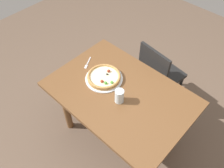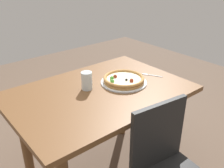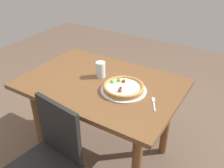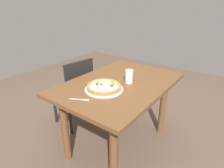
{
  "view_description": "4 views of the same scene",
  "coord_description": "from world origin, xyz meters",
  "px_view_note": "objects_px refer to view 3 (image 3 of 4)",
  "views": [
    {
      "loc": [
        -0.83,
        0.99,
        2.36
      ],
      "look_at": [
        0.11,
        -0.01,
        0.78
      ],
      "focal_mm": 37.66,
      "sensor_mm": 36.0,
      "label": 1
    },
    {
      "loc": [
        -0.94,
        -1.27,
        1.57
      ],
      "look_at": [
        0.11,
        -0.01,
        0.78
      ],
      "focal_mm": 40.29,
      "sensor_mm": 36.0,
      "label": 2
    },
    {
      "loc": [
        0.96,
        -1.38,
        1.74
      ],
      "look_at": [
        0.11,
        -0.01,
        0.78
      ],
      "focal_mm": 39.25,
      "sensor_mm": 36.0,
      "label": 3
    },
    {
      "loc": [
        1.41,
        0.96,
        1.5
      ],
      "look_at": [
        0.11,
        -0.01,
        0.78
      ],
      "focal_mm": 30.46,
      "sensor_mm": 36.0,
      "label": 4
    }
  ],
  "objects_px": {
    "chair_near": "(48,160)",
    "pizza": "(124,87)",
    "fork": "(154,103)",
    "dining_table": "(101,95)",
    "drinking_glass": "(101,69)",
    "plate": "(124,90)"
  },
  "relations": [
    {
      "from": "fork",
      "to": "drinking_glass",
      "type": "distance_m",
      "value": 0.55
    },
    {
      "from": "chair_near",
      "to": "pizza",
      "type": "xyz_separation_m",
      "value": [
        0.21,
        0.63,
        0.3
      ]
    },
    {
      "from": "chair_near",
      "to": "plate",
      "type": "xyz_separation_m",
      "value": [
        0.21,
        0.63,
        0.28
      ]
    },
    {
      "from": "dining_table",
      "to": "drinking_glass",
      "type": "distance_m",
      "value": 0.21
    },
    {
      "from": "pizza",
      "to": "fork",
      "type": "distance_m",
      "value": 0.26
    },
    {
      "from": "chair_near",
      "to": "drinking_glass",
      "type": "distance_m",
      "value": 0.8
    },
    {
      "from": "chair_near",
      "to": "pizza",
      "type": "height_order",
      "value": "chair_near"
    },
    {
      "from": "plate",
      "to": "pizza",
      "type": "distance_m",
      "value": 0.03
    },
    {
      "from": "fork",
      "to": "drinking_glass",
      "type": "bearing_deg",
      "value": 48.89
    },
    {
      "from": "plate",
      "to": "drinking_glass",
      "type": "height_order",
      "value": "drinking_glass"
    },
    {
      "from": "dining_table",
      "to": "chair_near",
      "type": "bearing_deg",
      "value": -89.25
    },
    {
      "from": "chair_near",
      "to": "pizza",
      "type": "distance_m",
      "value": 0.73
    },
    {
      "from": "plate",
      "to": "dining_table",
      "type": "bearing_deg",
      "value": 175.48
    },
    {
      "from": "plate",
      "to": "pizza",
      "type": "xyz_separation_m",
      "value": [
        -0.0,
        0.0,
        0.03
      ]
    },
    {
      "from": "chair_near",
      "to": "plate",
      "type": "height_order",
      "value": "chair_near"
    },
    {
      "from": "fork",
      "to": "pizza",
      "type": "bearing_deg",
      "value": 55.18
    },
    {
      "from": "dining_table",
      "to": "pizza",
      "type": "distance_m",
      "value": 0.26
    },
    {
      "from": "dining_table",
      "to": "fork",
      "type": "bearing_deg",
      "value": -5.8
    },
    {
      "from": "fork",
      "to": "chair_near",
      "type": "bearing_deg",
      "value": 114.22
    },
    {
      "from": "plate",
      "to": "drinking_glass",
      "type": "bearing_deg",
      "value": 161.09
    },
    {
      "from": "drinking_glass",
      "to": "pizza",
      "type": "bearing_deg",
      "value": -18.96
    },
    {
      "from": "dining_table",
      "to": "fork",
      "type": "distance_m",
      "value": 0.49
    }
  ]
}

